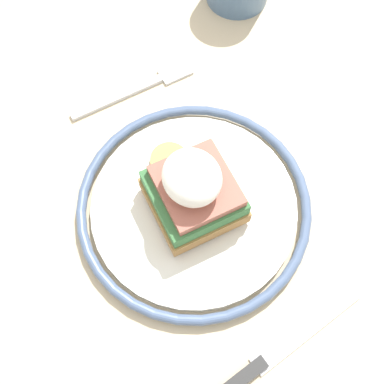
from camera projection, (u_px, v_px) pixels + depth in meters
ground_plane at (181, 325)px, 1.15m from camera, size 6.00×6.00×0.00m
dining_table at (170, 252)px, 0.58m from camera, size 1.10×0.80×0.72m
plate at (192, 203)px, 0.48m from camera, size 0.24×0.24×0.02m
sandwich at (192, 188)px, 0.45m from camera, size 0.11×0.08×0.08m
fork at (139, 88)px, 0.55m from camera, size 0.02×0.15×0.00m
knife at (258, 366)px, 0.43m from camera, size 0.05×0.20×0.01m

